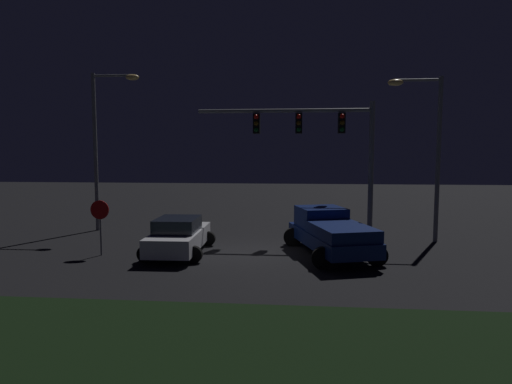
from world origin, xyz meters
name	(u,v)px	position (x,y,z in m)	size (l,w,h in m)	color
ground_plane	(251,252)	(0.00, 0.00, 0.00)	(80.00, 80.00, 0.00)	black
grass_median	(204,352)	(0.00, -9.25, 0.05)	(24.58, 5.50, 0.10)	black
pickup_truck	(329,230)	(3.22, -0.14, 1.00)	(3.87, 5.74, 1.80)	navy
car_sedan	(179,236)	(-2.88, -0.63, 0.74)	(2.55, 4.44, 1.51)	silver
traffic_signal_gantry	(319,136)	(2.93, 3.03, 4.90)	(8.32, 0.56, 6.50)	slate
street_lamp_left	(104,133)	(-8.14, 4.27, 5.17)	(2.56, 0.44, 8.23)	slate
street_lamp_right	(428,138)	(7.83, 2.81, 4.79)	(2.45, 0.44, 7.54)	slate
stop_sign	(100,217)	(-5.93, -1.19, 1.56)	(0.76, 0.08, 2.23)	slate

